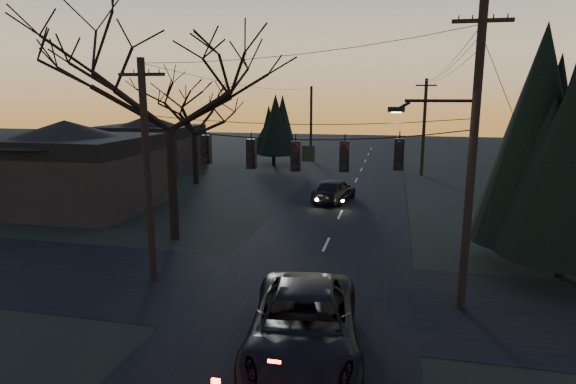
% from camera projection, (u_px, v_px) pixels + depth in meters
% --- Properties ---
extents(main_road, '(8.00, 120.00, 0.02)m').
position_uv_depth(main_road, '(336.00, 223.00, 27.23)').
color(main_road, black).
rests_on(main_road, ground).
extents(cross_road, '(60.00, 7.00, 0.02)m').
position_uv_depth(cross_road, '(303.00, 294.00, 17.67)').
color(cross_road, black).
rests_on(cross_road, ground).
extents(utility_pole_right, '(5.00, 0.30, 10.00)m').
position_uv_depth(utility_pole_right, '(460.00, 308.00, 16.50)').
color(utility_pole_right, black).
rests_on(utility_pole_right, ground).
extents(utility_pole_left, '(1.80, 0.30, 8.50)m').
position_uv_depth(utility_pole_left, '(154.00, 280.00, 18.95)').
color(utility_pole_left, black).
rests_on(utility_pole_left, ground).
extents(utility_pole_far_r, '(1.80, 0.30, 8.50)m').
position_uv_depth(utility_pole_far_r, '(421.00, 175.00, 43.27)').
color(utility_pole_far_r, black).
rests_on(utility_pole_far_r, ground).
extents(utility_pole_far_l, '(0.30, 0.30, 8.00)m').
position_uv_depth(utility_pole_far_l, '(311.00, 160.00, 53.37)').
color(utility_pole_far_l, black).
rests_on(utility_pole_far_l, ground).
extents(span_signal_assembly, '(11.50, 0.44, 1.67)m').
position_uv_depth(span_signal_assembly, '(297.00, 154.00, 16.68)').
color(span_signal_assembly, black).
rests_on(span_signal_assembly, ground).
extents(bare_tree_left, '(8.87, 8.87, 10.97)m').
position_uv_depth(bare_tree_left, '(168.00, 84.00, 22.83)').
color(bare_tree_left, black).
rests_on(bare_tree_left, ground).
extents(evergreen_right, '(4.97, 4.97, 8.88)m').
position_uv_depth(evergreen_right, '(574.00, 152.00, 18.36)').
color(evergreen_right, black).
rests_on(evergreen_right, ground).
extents(bare_tree_dist, '(7.65, 7.65, 7.96)m').
position_uv_depth(bare_tree_dist, '(194.00, 115.00, 38.15)').
color(bare_tree_dist, black).
rests_on(bare_tree_dist, ground).
extents(evergreen_dist, '(3.83, 3.83, 6.38)m').
position_uv_depth(evergreen_dist, '(274.00, 128.00, 48.40)').
color(evergreen_dist, black).
rests_on(evergreen_dist, ground).
extents(house_left_near, '(10.00, 8.00, 5.60)m').
position_uv_depth(house_left_near, '(68.00, 165.00, 30.29)').
color(house_left_near, black).
rests_on(house_left_near, ground).
extents(house_left_far, '(9.00, 7.00, 5.20)m').
position_uv_depth(house_left_far, '(150.00, 142.00, 46.26)').
color(house_left_far, black).
rests_on(house_left_far, ground).
extents(suv_near, '(3.89, 6.91, 1.82)m').
position_uv_depth(suv_near, '(304.00, 325.00, 13.35)').
color(suv_near, black).
rests_on(suv_near, ground).
extents(sedan_oncoming_a, '(2.84, 5.03, 1.61)m').
position_uv_depth(sedan_oncoming_a, '(334.00, 190.00, 32.45)').
color(sedan_oncoming_a, black).
rests_on(sedan_oncoming_a, ground).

